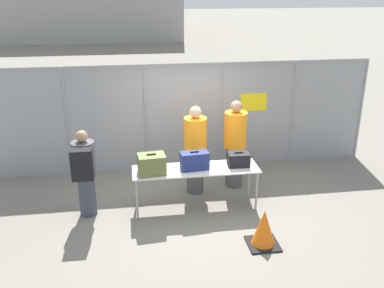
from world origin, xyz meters
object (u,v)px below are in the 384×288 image
at_px(traveler_hooded, 85,171).
at_px(utility_trailer, 239,117).
at_px(security_worker_far, 235,143).
at_px(suitcase_black, 238,159).
at_px(security_worker_near, 195,149).
at_px(suitcase_navy, 195,161).
at_px(inspection_table, 196,172).
at_px(suitcase_olive, 152,164).
at_px(traffic_cone, 264,229).

distance_m(traveler_hooded, utility_trailer, 5.76).
relative_size(traveler_hooded, security_worker_far, 0.89).
xyz_separation_m(suitcase_black, security_worker_near, (-0.71, 0.62, 0.00)).
bearing_deg(suitcase_black, suitcase_navy, -177.19).
distance_m(inspection_table, traveler_hooded, 1.98).
bearing_deg(inspection_table, security_worker_near, 81.89).
xyz_separation_m(suitcase_navy, suitcase_black, (0.83, 0.04, -0.04)).
bearing_deg(security_worker_near, utility_trailer, -118.34).
xyz_separation_m(suitcase_olive, security_worker_near, (0.89, 0.73, -0.05)).
xyz_separation_m(suitcase_navy, security_worker_near, (0.12, 0.66, -0.04)).
relative_size(inspection_table, suitcase_black, 5.77).
height_order(suitcase_navy, suitcase_black, suitcase_navy).
bearing_deg(suitcase_olive, inspection_table, 5.96).
xyz_separation_m(suitcase_navy, security_worker_far, (0.95, 0.82, -0.02)).
xyz_separation_m(security_worker_near, security_worker_far, (0.84, 0.16, 0.02)).
bearing_deg(security_worker_near, security_worker_far, -170.41).
relative_size(inspection_table, traveler_hooded, 1.42).
bearing_deg(security_worker_far, suitcase_navy, 43.46).
bearing_deg(inspection_table, suitcase_black, 1.80).
height_order(suitcase_olive, suitcase_black, suitcase_olive).
bearing_deg(suitcase_navy, traveler_hooded, 179.93).
relative_size(inspection_table, suitcase_navy, 4.43).
bearing_deg(traffic_cone, utility_trailer, 79.62).
height_order(security_worker_far, traffic_cone, security_worker_far).
relative_size(suitcase_olive, suitcase_black, 1.27).
xyz_separation_m(inspection_table, suitcase_olive, (-0.80, -0.08, 0.24)).
relative_size(suitcase_black, traveler_hooded, 0.25).
distance_m(suitcase_black, traveler_hooded, 2.78).
xyz_separation_m(suitcase_olive, suitcase_black, (1.60, 0.11, -0.05)).
height_order(inspection_table, traveler_hooded, traveler_hooded).
relative_size(traveler_hooded, utility_trailer, 0.42).
bearing_deg(suitcase_navy, inspection_table, 32.87).
height_order(traveler_hooded, security_worker_near, security_worker_near).
relative_size(traveler_hooded, traffic_cone, 2.58).
bearing_deg(traveler_hooded, security_worker_far, -5.21).
bearing_deg(suitcase_black, security_worker_far, 80.92).
xyz_separation_m(traveler_hooded, utility_trailer, (3.89, 4.22, -0.50)).
distance_m(suitcase_navy, utility_trailer, 4.68).
bearing_deg(traveler_hooded, inspection_table, -20.59).
height_order(inspection_table, security_worker_far, security_worker_far).
relative_size(inspection_table, security_worker_near, 1.29).
bearing_deg(security_worker_near, suitcase_olive, 37.90).
height_order(suitcase_navy, security_worker_near, security_worker_near).
bearing_deg(inspection_table, security_worker_far, 40.99).
bearing_deg(utility_trailer, security_worker_far, -106.13).
bearing_deg(utility_trailer, suitcase_black, -104.85).
relative_size(suitcase_olive, traffic_cone, 0.81).
relative_size(traveler_hooded, security_worker_near, 0.90).
bearing_deg(inspection_table, traveler_hooded, -179.62).
bearing_deg(utility_trailer, suitcase_olive, -122.29).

